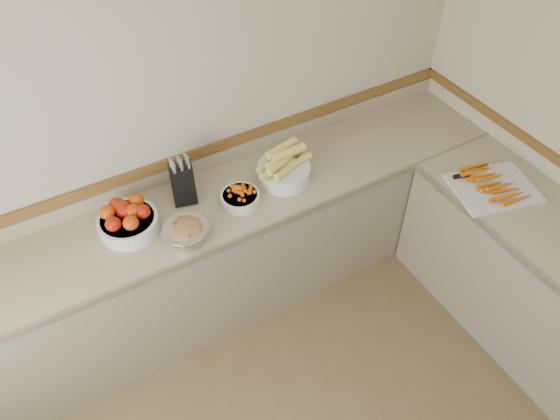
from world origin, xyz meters
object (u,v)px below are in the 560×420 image
cherry_tomato_bowl (240,197)px  rhubarb_bowl (187,233)px  corn_bowl (284,168)px  cutting_board (492,186)px  knife_block (183,182)px  tomato_bowl (127,220)px

cherry_tomato_bowl → rhubarb_bowl: (-0.40, -0.14, 0.03)m
corn_bowl → cutting_board: 1.28m
knife_block → cutting_board: size_ratio=0.58×
tomato_bowl → corn_bowl: (0.97, -0.07, 0.01)m
knife_block → tomato_bowl: bearing=-169.3°
knife_block → rhubarb_bowl: size_ratio=1.26×
cutting_board → cherry_tomato_bowl: bearing=154.4°
cherry_tomato_bowl → corn_bowl: (0.33, 0.05, 0.04)m
tomato_bowl → rhubarb_bowl: size_ratio=1.32×
cherry_tomato_bowl → rhubarb_bowl: rhubarb_bowl is taller
cherry_tomato_bowl → cutting_board: (1.39, -0.66, -0.02)m
knife_block → corn_bowl: knife_block is taller
cherry_tomato_bowl → corn_bowl: 0.33m
tomato_bowl → corn_bowl: size_ratio=0.93×
tomato_bowl → knife_block: bearing=10.7°
knife_block → corn_bowl: size_ratio=0.89×
knife_block → cutting_board: knife_block is taller
corn_bowl → rhubarb_bowl: bearing=-165.1°
cutting_board → tomato_bowl: bearing=158.9°
cherry_tomato_bowl → rhubarb_bowl: bearing=-160.2°
tomato_bowl → cherry_tomato_bowl: size_ratio=1.45×
knife_block → corn_bowl: (0.60, -0.14, -0.05)m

